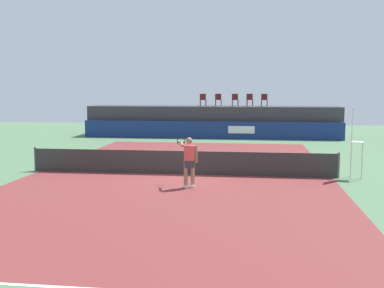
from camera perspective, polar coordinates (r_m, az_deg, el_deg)
The scene contains 15 objects.
ground_plane at distance 21.79m, azimuth -0.21°, elevation -2.29°, with size 48.00×48.00×0.00m, color #4C704C.
court_inner at distance 18.86m, azimuth -1.42°, elevation -3.72°, with size 12.00×22.00×0.00m, color maroon.
sponsor_wall at distance 32.08m, azimuth 2.31°, elevation 1.72°, with size 18.00×0.22×1.20m.
spectator_platform at distance 33.83m, azimuth 2.57°, elevation 2.83°, with size 18.00×2.80×2.20m, color #38383D.
spectator_chair_far_left at distance 33.54m, azimuth 1.36°, elevation 5.52°, with size 0.44×0.44×0.89m.
spectator_chair_left at distance 33.77m, azimuth 3.25°, elevation 5.52°, with size 0.44×0.44×0.89m.
spectator_chair_center at distance 33.67m, azimuth 5.32°, elevation 5.50°, with size 0.48×0.48×0.89m.
spectator_chair_right at distance 33.85m, azimuth 7.11°, elevation 5.49°, with size 0.48×0.48×0.89m.
spectator_chair_far_right at distance 33.77m, azimuth 8.88°, elevation 5.45°, with size 0.48×0.48×0.89m.
umpire_chair at distance 18.84m, azimuth 19.33°, elevation 0.76°, with size 0.51×0.51×2.76m.
tennis_net at distance 18.78m, azimuth -1.43°, elevation -2.30°, with size 12.40×0.02×0.95m, color #2D2D2D.
net_post_near at distance 20.66m, azimuth -18.69°, elevation -1.76°, with size 0.10×0.10×1.00m, color #4C4C51.
net_post_far at distance 18.86m, azimuth 17.55°, elevation -2.50°, with size 0.10×0.10×1.00m, color #4C4C51.
tennis_player at distance 16.20m, azimuth -0.37°, elevation -2.03°, with size 0.86×1.12×1.77m.
tennis_ball at distance 22.40m, azimuth 2.41°, elevation -1.95°, with size 0.07×0.07×0.07m, color #D8EA33.
Camera 1 is at (2.87, -18.32, 3.45)m, focal length 43.40 mm.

